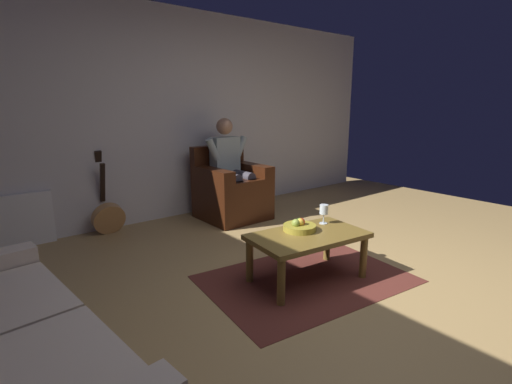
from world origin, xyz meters
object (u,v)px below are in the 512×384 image
armchair (231,192)px  wine_glass_near (324,211)px  person_seated (231,165)px  guitar (108,215)px  fruit_bowl (299,226)px  coffee_table (308,241)px

armchair → wine_glass_near: size_ratio=5.30×
person_seated → guitar: size_ratio=1.36×
armchair → fruit_bowl: 1.83m
armchair → guitar: guitar is taller
guitar → wine_glass_near: 2.43m
person_seated → coffee_table: bearing=73.8°
guitar → wine_glass_near: guitar is taller
person_seated → guitar: (1.43, -0.36, -0.47)m
guitar → wine_glass_near: (-1.20, 2.09, 0.31)m
armchair → guitar: bearing=-13.8°
armchair → person_seated: size_ratio=0.72×
armchair → person_seated: bearing=90.0°
person_seated → guitar: 1.55m
coffee_table → fruit_bowl: fruit_bowl is taller
person_seated → wine_glass_near: (0.23, 1.73, -0.16)m
armchair → wine_glass_near: bearing=82.4°
wine_glass_near → armchair: bearing=-97.6°
fruit_bowl → coffee_table: bearing=89.2°
person_seated → wine_glass_near: size_ratio=7.36×
guitar → armchair: bearing=166.2°
guitar → fruit_bowl: guitar is taller
armchair → guitar: 1.48m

